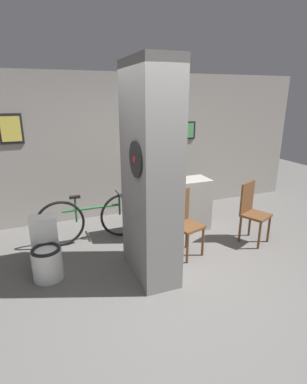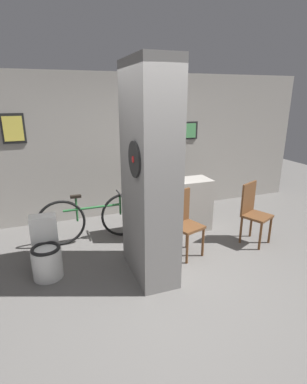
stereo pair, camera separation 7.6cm
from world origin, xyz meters
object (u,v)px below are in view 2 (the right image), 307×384
Objects in this scene: chair_near_pillar at (184,220)px; bicycle at (94,218)px; bottle_tall at (169,175)px; toilet at (46,252)px; chair_by_doorway at (253,211)px.

bicycle is (-1.15, 0.87, -0.14)m from chair_near_pillar.
bottle_tall reaches higher than bicycle.
toilet is 1.05m from bicycle.
chair_near_pillar and chair_by_doorway have the same top height.
chair_by_doorway is (1.16, -0.03, 0.00)m from chair_near_pillar.
chair_near_pillar is 0.56× the size of bicycle.
toilet is 2.15m from bottle_tall.
bicycle is 4.96× the size of bottle_tall.
bicycle is (0.73, 0.75, 0.06)m from toilet.
bottle_tall is (1.94, 0.62, 0.69)m from toilet.
bottle_tall is (-1.10, 0.76, 0.49)m from chair_by_doorway.
chair_near_pillar reaches higher than bicycle.
chair_by_doorway is at bearing -2.65° from toilet.
toilet is at bearing 153.05° from chair_by_doorway.
bicycle is at bearing 123.79° from chair_near_pillar.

